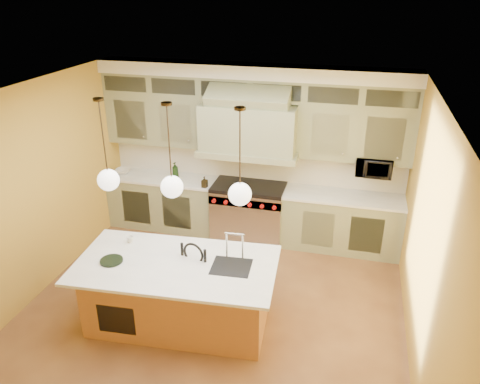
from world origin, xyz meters
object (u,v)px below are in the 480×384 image
(range, at_px, (249,211))
(microwave, at_px, (374,166))
(counter_stool, at_px, (188,282))
(kitchen_island, at_px, (179,291))

(range, xyz_separation_m, microwave, (1.95, 0.11, 0.96))
(range, distance_m, counter_stool, 2.43)
(kitchen_island, bearing_deg, range, 77.89)
(kitchen_island, height_order, counter_stool, kitchen_island)
(range, bearing_deg, counter_stool, -94.59)
(kitchen_island, height_order, microwave, microwave)
(kitchen_island, relative_size, microwave, 4.69)
(range, bearing_deg, microwave, 3.12)
(counter_stool, relative_size, microwave, 2.10)
(range, relative_size, kitchen_island, 0.47)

